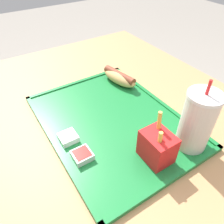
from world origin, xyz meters
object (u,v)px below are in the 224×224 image
(soda_cup, at_px, (197,121))
(hot_dog_far, at_px, (119,77))
(sauce_cup_mayo, at_px, (68,137))
(fries_carton, at_px, (157,146))
(sauce_cup_ketchup, at_px, (82,155))

(soda_cup, relative_size, hot_dog_far, 1.28)
(sauce_cup_mayo, bearing_deg, hot_dog_far, 120.08)
(soda_cup, xyz_separation_m, sauce_cup_mayo, (-0.18, -0.26, -0.07))
(fries_carton, height_order, sauce_cup_mayo, fries_carton)
(hot_dog_far, bearing_deg, sauce_cup_ketchup, -49.19)
(sauce_cup_ketchup, bearing_deg, fries_carton, 57.68)
(sauce_cup_mayo, bearing_deg, sauce_cup_ketchup, 3.46)
(soda_cup, height_order, sauce_cup_ketchup, soda_cup)
(soda_cup, bearing_deg, fries_carton, -98.48)
(fries_carton, bearing_deg, sauce_cup_mayo, -137.30)
(sauce_cup_mayo, bearing_deg, fries_carton, 42.70)
(soda_cup, height_order, fries_carton, soda_cup)
(hot_dog_far, height_order, fries_carton, fries_carton)
(soda_cup, bearing_deg, sauce_cup_mayo, -125.29)
(fries_carton, xyz_separation_m, sauce_cup_mayo, (-0.17, -0.15, -0.03))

